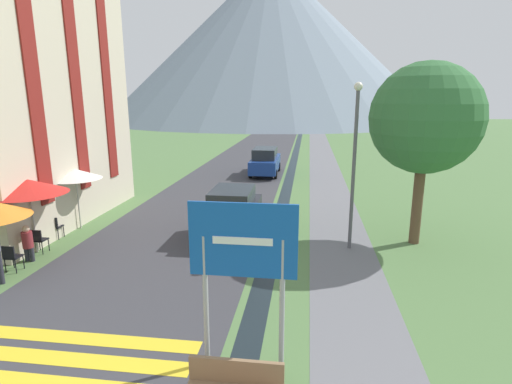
{
  "coord_description": "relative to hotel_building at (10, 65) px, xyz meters",
  "views": [
    {
      "loc": [
        2.34,
        -3.02,
        5.13
      ],
      "look_at": [
        0.64,
        10.0,
        2.0
      ],
      "focal_mm": 28.0,
      "sensor_mm": 36.0,
      "label": 1
    }
  ],
  "objects": [
    {
      "name": "cafe_chair_middle",
      "position": [
        2.88,
        -3.47,
        -5.83
      ],
      "size": [
        0.4,
        0.4,
        0.85
      ],
      "rotation": [
        0.0,
        0.0,
        -0.46
      ],
      "color": "black",
      "rests_on": "ground_plane"
    },
    {
      "name": "footpath",
      "position": [
        13.0,
        18.0,
        -6.34
      ],
      "size": [
        2.2,
        60.0,
        0.01
      ],
      "color": "slate",
      "rests_on": "ground_plane"
    },
    {
      "name": "cafe_umbrella_middle_red",
      "position": [
        2.71,
        -3.38,
        -4.07
      ],
      "size": [
        2.43,
        2.43,
        2.52
      ],
      "color": "#B7B2A8",
      "rests_on": "ground_plane"
    },
    {
      "name": "cafe_chair_near_right",
      "position": [
        3.04,
        -4.93,
        -5.83
      ],
      "size": [
        0.4,
        0.4,
        0.85
      ],
      "rotation": [
        0.0,
        0.0,
        -0.22
      ],
      "color": "black",
      "rests_on": "ground_plane"
    },
    {
      "name": "cafe_umbrella_rear_white",
      "position": [
        2.78,
        -0.82,
        -4.13
      ],
      "size": [
        1.99,
        1.99,
        2.41
      ],
      "color": "#B7B2A8",
      "rests_on": "ground_plane"
    },
    {
      "name": "streetlamp",
      "position": [
        13.26,
        -1.63,
        -3.06
      ],
      "size": [
        0.28,
        0.28,
        5.6
      ],
      "color": "#515156",
      "rests_on": "ground_plane"
    },
    {
      "name": "hotel_building",
      "position": [
        0.0,
        0.0,
        0.0
      ],
      "size": [
        5.84,
        9.53,
        11.81
      ],
      "color": "beige",
      "rests_on": "ground_plane"
    },
    {
      "name": "parked_car_near",
      "position": [
        9.0,
        -0.76,
        -5.44
      ],
      "size": [
        1.83,
        3.86,
        1.82
      ],
      "color": "black",
      "rests_on": "ground_plane"
    },
    {
      "name": "person_seated_far",
      "position": [
        2.48,
        -2.23,
        -5.65
      ],
      "size": [
        0.32,
        0.32,
        1.26
      ],
      "color": "#282833",
      "rests_on": "ground_plane"
    },
    {
      "name": "road",
      "position": [
        6.9,
        18.0,
        -6.34
      ],
      "size": [
        6.4,
        60.0,
        0.01
      ],
      "color": "#38383D",
      "rests_on": "ground_plane"
    },
    {
      "name": "parked_car_far",
      "position": [
        8.9,
        11.48,
        -5.44
      ],
      "size": [
        1.83,
        4.52,
        1.82
      ],
      "color": "navy",
      "rests_on": "ground_plane"
    },
    {
      "name": "drainage_channel",
      "position": [
        10.6,
        18.0,
        -6.34
      ],
      "size": [
        0.6,
        60.0,
        0.0
      ],
      "color": "black",
      "rests_on": "ground_plane"
    },
    {
      "name": "road_sign",
      "position": [
        10.62,
        -8.33,
        -4.08
      ],
      "size": [
        1.99,
        0.11,
        3.32
      ],
      "color": "#9E9EA3",
      "rests_on": "ground_plane"
    },
    {
      "name": "mountain_distant",
      "position": [
        2.9,
        77.41,
        10.65
      ],
      "size": [
        72.47,
        72.47,
        33.98
      ],
      "color": "gray",
      "rests_on": "ground_plane"
    },
    {
      "name": "tree_by_path",
      "position": [
        15.63,
        -0.78,
        -1.93
      ],
      "size": [
        3.75,
        3.75,
        6.31
      ],
      "color": "brown",
      "rests_on": "ground_plane"
    },
    {
      "name": "crosswalk_marking",
      "position": [
        6.9,
        -8.91,
        -6.34
      ],
      "size": [
        5.44,
        2.54,
        0.01
      ],
      "color": "yellow",
      "rests_on": "ground_plane"
    },
    {
      "name": "ground_plane",
      "position": [
        9.4,
        8.0,
        -6.35
      ],
      "size": [
        160.0,
        160.0,
        0.0
      ],
      "primitive_type": "plane",
      "color": "#517542"
    },
    {
      "name": "person_seated_near",
      "position": [
        2.99,
        -4.11,
        -5.68
      ],
      "size": [
        0.32,
        0.32,
        1.2
      ],
      "color": "#282833",
      "rests_on": "ground_plane"
    },
    {
      "name": "cafe_chair_far_left",
      "position": [
        2.54,
        -2.09,
        -5.83
      ],
      "size": [
        0.4,
        0.4,
        0.85
      ],
      "rotation": [
        0.0,
        0.0,
        -0.28
      ],
      "color": "black",
      "rests_on": "ground_plane"
    }
  ]
}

